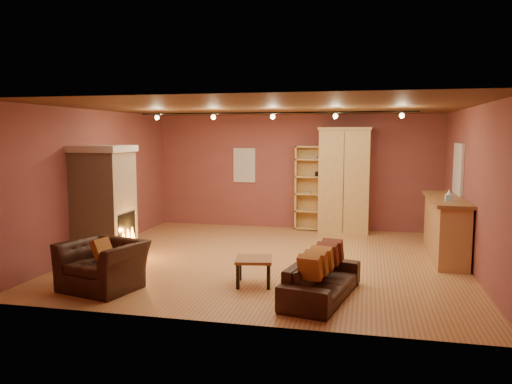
% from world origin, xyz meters
% --- Properties ---
extents(floor, '(7.00, 7.00, 0.00)m').
position_xyz_m(floor, '(0.00, 0.00, 0.00)').
color(floor, '#9B6437').
rests_on(floor, ground).
extents(ceiling, '(7.00, 7.00, 0.00)m').
position_xyz_m(ceiling, '(0.00, 0.00, 2.80)').
color(ceiling, brown).
rests_on(ceiling, back_wall).
extents(back_wall, '(7.00, 0.02, 2.80)m').
position_xyz_m(back_wall, '(0.00, 3.25, 1.40)').
color(back_wall, brown).
rests_on(back_wall, floor).
extents(left_wall, '(0.02, 6.50, 2.80)m').
position_xyz_m(left_wall, '(-3.50, 0.00, 1.40)').
color(left_wall, brown).
rests_on(left_wall, floor).
extents(right_wall, '(0.02, 6.50, 2.80)m').
position_xyz_m(right_wall, '(3.50, 0.00, 1.40)').
color(right_wall, brown).
rests_on(right_wall, floor).
extents(fireplace, '(1.01, 0.98, 2.12)m').
position_xyz_m(fireplace, '(-3.04, -0.60, 1.06)').
color(fireplace, tan).
rests_on(fireplace, floor).
extents(back_window, '(0.56, 0.04, 0.86)m').
position_xyz_m(back_window, '(-1.30, 3.23, 1.55)').
color(back_window, silver).
rests_on(back_window, back_wall).
extents(bookcase, '(0.84, 0.33, 2.05)m').
position_xyz_m(bookcase, '(0.44, 3.14, 1.04)').
color(bookcase, tan).
rests_on(bookcase, floor).
extents(armoire, '(1.22, 0.69, 2.48)m').
position_xyz_m(armoire, '(1.20, 2.93, 1.25)').
color(armoire, tan).
rests_on(armoire, floor).
extents(bar_counter, '(0.64, 2.41, 1.15)m').
position_xyz_m(bar_counter, '(3.20, 0.85, 0.58)').
color(bar_counter, tan).
rests_on(bar_counter, floor).
extents(tissue_box, '(0.11, 0.11, 0.21)m').
position_xyz_m(tissue_box, '(3.15, 0.27, 1.24)').
color(tissue_box, '#96D5F1').
rests_on(tissue_box, bar_counter).
extents(right_window, '(0.05, 0.90, 1.00)m').
position_xyz_m(right_window, '(3.47, 1.40, 1.65)').
color(right_window, silver).
rests_on(right_window, right_wall).
extents(loveseat, '(0.89, 1.88, 0.76)m').
position_xyz_m(loveseat, '(1.14, -2.02, 0.37)').
color(loveseat, black).
rests_on(loveseat, floor).
extents(armchair, '(1.25, 0.97, 0.97)m').
position_xyz_m(armchair, '(-2.12, -2.32, 0.49)').
color(armchair, black).
rests_on(armchair, floor).
extents(coffee_table, '(0.65, 0.65, 0.42)m').
position_xyz_m(coffee_table, '(0.06, -1.62, 0.36)').
color(coffee_table, brown).
rests_on(coffee_table, floor).
extents(track_rail, '(5.20, 0.09, 0.13)m').
position_xyz_m(track_rail, '(0.00, 0.20, 2.69)').
color(track_rail, black).
rests_on(track_rail, ceiling).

